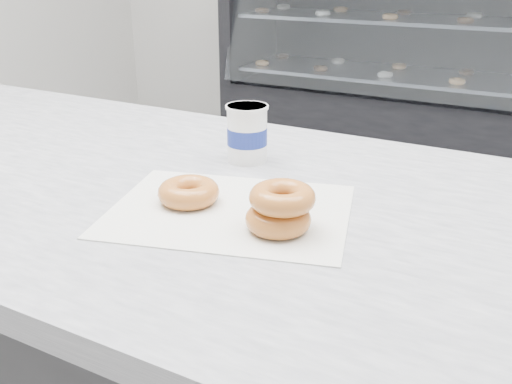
% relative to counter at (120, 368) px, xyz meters
% --- Properties ---
extents(ground, '(5.00, 5.00, 0.00)m').
position_rel_counter_xyz_m(ground, '(0.00, 0.60, -0.45)').
color(ground, '#969699').
rests_on(ground, ground).
extents(counter, '(3.06, 0.76, 0.90)m').
position_rel_counter_xyz_m(counter, '(0.00, 0.00, 0.00)').
color(counter, '#333335').
rests_on(counter, ground).
extents(display_case, '(2.40, 0.74, 1.25)m').
position_rel_counter_xyz_m(display_case, '(0.00, 2.72, 0.04)').
color(display_case, black).
rests_on(display_case, ground).
extents(wax_paper, '(0.40, 0.34, 0.00)m').
position_rel_counter_xyz_m(wax_paper, '(0.31, -0.06, 0.45)').
color(wax_paper, silver).
rests_on(wax_paper, counter).
extents(donut_single, '(0.11, 0.11, 0.03)m').
position_rel_counter_xyz_m(donut_single, '(0.24, -0.06, 0.47)').
color(donut_single, '#C78336').
rests_on(donut_single, wax_paper).
extents(donut_stack, '(0.09, 0.09, 0.06)m').
position_rel_counter_xyz_m(donut_stack, '(0.40, -0.08, 0.48)').
color(donut_stack, '#C78336').
rests_on(donut_stack, wax_paper).
extents(coffee_cup, '(0.09, 0.09, 0.10)m').
position_rel_counter_xyz_m(coffee_cup, '(0.22, 0.14, 0.50)').
color(coffee_cup, white).
rests_on(coffee_cup, counter).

